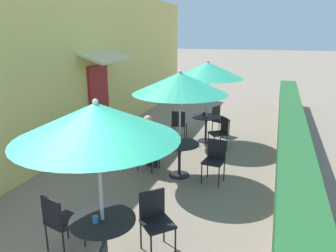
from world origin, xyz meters
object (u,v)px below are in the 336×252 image
cafe_chair_mid_left (147,149)px  cafe_chair_mid_right (215,157)px  coffee_cup_near (95,219)px  patio_umbrella_mid (180,83)px  coffee_cup_mid (175,140)px  patio_table_far (206,123)px  patio_table_mid (179,152)px  seated_patron_mid_left (149,140)px  cafe_chair_far_right (219,118)px  patio_umbrella_near (96,121)px  patio_table_near (103,232)px  cafe_chair_far_back (179,123)px  patio_umbrella_far (208,70)px  cafe_chair_near_left (155,217)px  coffee_cup_far (204,114)px  cafe_chair_near_right (59,219)px  cafe_chair_far_left (221,131)px

cafe_chair_mid_left → cafe_chair_mid_right: (1.51, -0.04, 0.00)m
coffee_cup_near → patio_umbrella_mid: bearing=87.9°
coffee_cup_mid → patio_table_far: bearing=86.2°
patio_table_mid → seated_patron_mid_left: (-0.74, 0.13, 0.14)m
cafe_chair_mid_left → cafe_chair_far_right: same height
patio_umbrella_near → cafe_chair_far_right: size_ratio=2.59×
patio_umbrella_near → patio_table_near: bearing=-53.1°
cafe_chair_mid_left → coffee_cup_mid: bearing=9.3°
cafe_chair_far_back → coffee_cup_mid: bearing=-81.6°
patio_umbrella_mid → patio_umbrella_far: (0.04, 2.46, 0.00)m
coffee_cup_near → patio_umbrella_far: (0.16, 5.63, 1.22)m
cafe_chair_mid_right → patio_table_far: 2.58m
patio_table_near → cafe_chair_near_left: bearing=51.0°
patio_table_far → patio_table_mid: bearing=-90.9°
cafe_chair_near_left → coffee_cup_far: size_ratio=9.67×
patio_table_mid → cafe_chair_mid_left: cafe_chair_mid_left is taller
cafe_chair_near_right → seated_patron_mid_left: size_ratio=0.70×
cafe_chair_near_left → cafe_chair_far_left: bearing=-137.1°
coffee_cup_far → patio_umbrella_far: bearing=-39.7°
patio_table_mid → patio_table_near: bearing=-91.4°
cafe_chair_far_right → cafe_chair_near_left: bearing=25.3°
cafe_chair_far_right → patio_umbrella_mid: bearing=19.0°
patio_umbrella_mid → coffee_cup_mid: bearing=160.8°
patio_table_far → cafe_chair_far_left: size_ratio=0.95×
patio_umbrella_near → coffee_cup_mid: bearing=90.9°
cafe_chair_near_left → patio_umbrella_far: bearing=-131.1°
patio_umbrella_mid → cafe_chair_far_back: (-0.70, 2.30, -1.48)m
cafe_chair_near_left → seated_patron_mid_left: (-1.14, 2.63, 0.17)m
seated_patron_mid_left → coffee_cup_mid: size_ratio=13.89×
patio_umbrella_near → patio_table_mid: bearing=88.6°
patio_umbrella_far → cafe_chair_far_left: bearing=-48.2°
patio_table_mid → patio_umbrella_far: patio_umbrella_far is taller
coffee_cup_mid → patio_umbrella_far: size_ratio=0.04×
cafe_chair_far_left → seated_patron_mid_left: bearing=107.9°
cafe_chair_near_right → seated_patron_mid_left: 3.10m
cafe_chair_near_left → cafe_chair_far_back: size_ratio=1.00×
patio_table_mid → coffee_cup_mid: size_ratio=9.17×
cafe_chair_mid_right → cafe_chair_far_left: (-0.21, 1.91, 0.00)m
coffee_cup_mid → patio_umbrella_far: (0.16, 2.41, 1.22)m
cafe_chair_far_left → coffee_cup_mid: bearing=124.2°
cafe_chair_mid_right → cafe_chair_far_back: same height
patio_umbrella_far → coffee_cup_far: (-0.08, 0.07, -1.22)m
patio_umbrella_far → cafe_chair_far_back: bearing=-168.2°
cafe_chair_mid_left → cafe_chair_mid_right: size_ratio=1.00×
patio_umbrella_mid → cafe_chair_near_right: bearing=-105.5°
patio_umbrella_mid → patio_umbrella_far: 2.46m
cafe_chair_near_left → cafe_chair_near_right: size_ratio=1.00×
patio_umbrella_mid → cafe_chair_mid_right: (0.76, -0.02, -1.48)m
coffee_cup_near → patio_table_far: size_ratio=0.11×
cafe_chair_near_left → cafe_chair_far_left: size_ratio=1.00×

